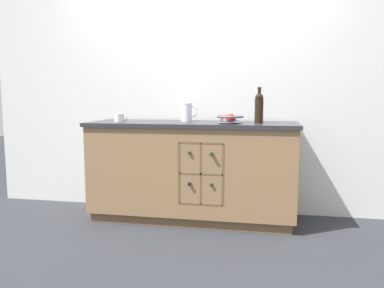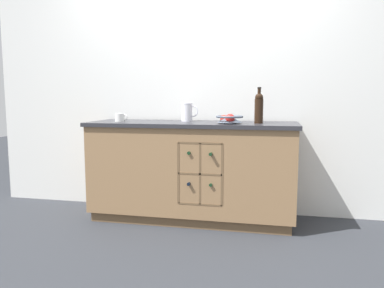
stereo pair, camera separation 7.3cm
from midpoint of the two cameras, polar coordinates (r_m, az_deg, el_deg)
ground_plane at (r=3.59m, az=0.60°, el=-11.35°), size 14.00×14.00×0.00m
back_wall at (r=3.76m, az=1.72°, el=9.20°), size 4.40×0.06×2.55m
kitchen_island at (r=3.47m, az=0.62°, el=-4.07°), size 1.90×0.63×0.91m
fruit_bowl at (r=3.24m, az=6.36°, el=3.88°), size 0.23×0.23×0.09m
white_pitcher at (r=3.55m, az=-0.13°, el=4.95°), size 0.16×0.11×0.17m
ceramic_mug at (r=3.56m, az=-10.33°, el=4.00°), size 0.12×0.09×0.08m
standing_wine_bottle at (r=3.31m, az=10.79°, el=5.53°), size 0.08×0.08×0.31m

